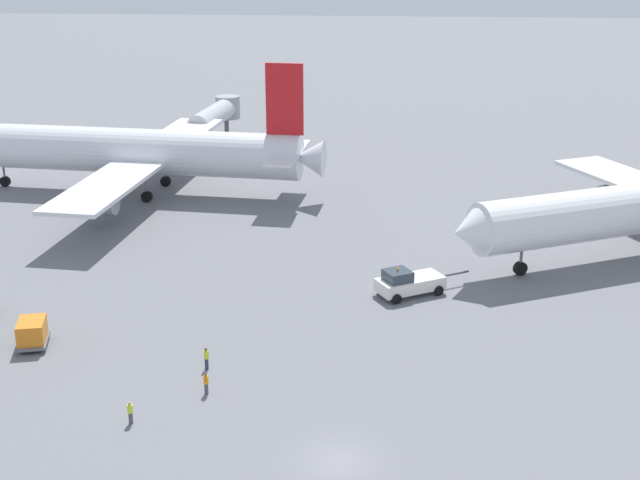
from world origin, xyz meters
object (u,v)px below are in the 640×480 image
ground_crew_marshaller_foreground (206,383)px  jet_bridge (217,114)px  airliner_at_gate_left (133,152)px  gse_container_dolly_flat (32,332)px  ground_crew_ramp_agent_by_cones (206,358)px  ground_crew_wing_walker_right (130,412)px  pushback_tug (408,282)px

ground_crew_marshaller_foreground → jet_bridge: size_ratio=0.10×
airliner_at_gate_left → gse_container_dolly_flat: size_ratio=13.14×
ground_crew_ramp_agent_by_cones → ground_crew_wing_walker_right: size_ratio=1.09×
ground_crew_wing_walker_right → gse_container_dolly_flat: bearing=136.3°
ground_crew_ramp_agent_by_cones → jet_bridge: bearing=100.6°
gse_container_dolly_flat → ground_crew_wing_walker_right: gse_container_dolly_flat is taller
airliner_at_gate_left → ground_crew_ramp_agent_by_cones: size_ratio=27.58×
airliner_at_gate_left → ground_crew_wing_walker_right: 54.35m
pushback_tug → jet_bridge: bearing=116.2°
airliner_at_gate_left → ground_crew_marshaller_foreground: airliner_at_gate_left is taller
ground_crew_ramp_agent_by_cones → jet_bridge: (-13.62, 73.10, 3.30)m
jet_bridge → pushback_tug: bearing=-63.8°
airliner_at_gate_left → gse_container_dolly_flat: (4.02, -41.81, -4.01)m
gse_container_dolly_flat → ground_crew_marshaller_foreground: bearing=-22.3°
ground_crew_wing_walker_right → airliner_at_gate_left: bearing=105.9°
ground_crew_marshaller_foreground → jet_bridge: (-14.35, 76.65, 3.37)m
ground_crew_marshaller_foreground → airliner_at_gate_left: bearing=111.6°
airliner_at_gate_left → pushback_tug: (33.10, -29.17, -4.02)m
ground_crew_wing_walker_right → ground_crew_marshaller_foreground: ground_crew_marshaller_foreground is taller
pushback_tug → jet_bridge: jet_bridge is taller
gse_container_dolly_flat → ground_crew_wing_walker_right: 14.92m
ground_crew_ramp_agent_by_cones → ground_crew_wing_walker_right: ground_crew_ramp_agent_by_cones is taller
pushback_tug → ground_crew_ramp_agent_by_cones: (-14.89, -15.20, -0.26)m
pushback_tug → gse_container_dolly_flat: pushback_tug is taller
gse_container_dolly_flat → jet_bridge: size_ratio=0.22×
gse_container_dolly_flat → ground_crew_marshaller_foreground: size_ratio=2.27×
ground_crew_wing_walker_right → ground_crew_marshaller_foreground: (4.12, 4.19, 0.01)m
ground_crew_marshaller_foreground → gse_container_dolly_flat: bearing=157.7°
pushback_tug → ground_crew_marshaller_foreground: size_ratio=5.36×
gse_container_dolly_flat → ground_crew_wing_walker_right: size_ratio=2.29×
airliner_at_gate_left → jet_bridge: size_ratio=2.86×
gse_container_dolly_flat → pushback_tug: bearing=23.5°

